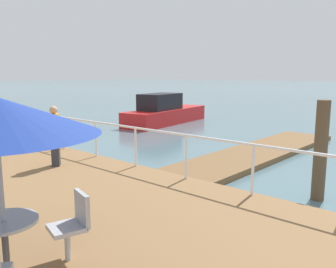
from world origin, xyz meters
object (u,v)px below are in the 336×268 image
at_px(moored_boat_1, 165,112).
at_px(cafe_table_round, 4,226).
at_px(pedestrian_1, 55,135).
at_px(cafe_chair_0, 74,221).

relative_size(moored_boat_1, cafe_table_round, 8.38).
height_order(cafe_table_round, pedestrian_1, pedestrian_1).
height_order(cafe_table_round, cafe_chair_0, cafe_chair_0).
height_order(cafe_chair_0, pedestrian_1, pedestrian_1).
bearing_deg(pedestrian_1, cafe_table_round, -127.05).
relative_size(cafe_chair_0, pedestrian_1, 0.55).
relative_size(moored_boat_1, cafe_chair_0, 7.45).
bearing_deg(cafe_table_round, moored_boat_1, 35.51).
distance_m(moored_boat_1, pedestrian_1, 11.69).
bearing_deg(pedestrian_1, cafe_chair_0, -118.40).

